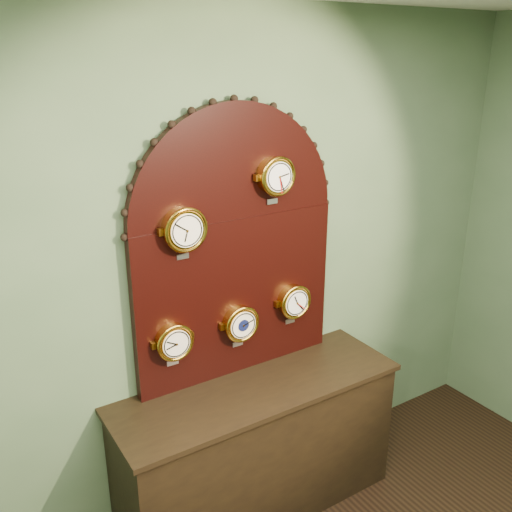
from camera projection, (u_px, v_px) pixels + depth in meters
wall_back at (232, 274)px, 3.09m from camera, size 4.00×0.00×4.00m
shop_counter at (258, 450)px, 3.22m from camera, size 1.60×0.50×0.80m
display_board at (236, 237)px, 2.98m from camera, size 1.26×0.06×1.53m
roman_clock at (184, 229)px, 2.72m from camera, size 0.23×0.08×0.28m
arabic_clock at (276, 176)px, 2.92m from camera, size 0.21×0.08×0.26m
hygrometer at (174, 342)px, 2.88m from camera, size 0.20×0.08×0.26m
barometer at (240, 323)px, 3.08m from camera, size 0.21×0.08×0.26m
tide_clock at (294, 301)px, 3.25m from camera, size 0.21×0.08×0.26m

